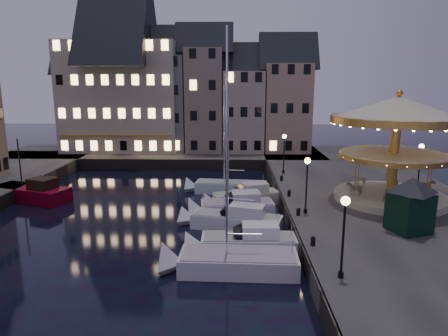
{
  "coord_description": "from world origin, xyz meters",
  "views": [
    {
      "loc": [
        1.88,
        -27.31,
        10.71
      ],
      "look_at": [
        1.0,
        8.0,
        3.2
      ],
      "focal_mm": 32.0,
      "sensor_mm": 36.0,
      "label": 1
    }
  ],
  "objects_px": {
    "bollard_d": "(282,178)",
    "ticket_kiosk": "(411,195)",
    "streetlamp_b": "(307,177)",
    "bollard_a": "(313,240)",
    "bollard_c": "(289,193)",
    "motorboat_f": "(225,187)",
    "carousel": "(396,129)",
    "motorboat_c": "(231,220)",
    "motorboat_b": "(242,243)",
    "motorboat_e": "(243,198)",
    "streetlamp_c": "(284,148)",
    "motorboat_a": "(228,263)",
    "bollard_b": "(298,211)",
    "red_fishing_boat": "(33,193)",
    "streetlamp_d": "(420,160)",
    "streetlamp_a": "(344,225)",
    "motorboat_d": "(232,207)"
  },
  "relations": [
    {
      "from": "bollard_a",
      "to": "bollard_c",
      "type": "distance_m",
      "value": 10.5
    },
    {
      "from": "streetlamp_b",
      "to": "bollard_a",
      "type": "distance_m",
      "value": 6.5
    },
    {
      "from": "streetlamp_a",
      "to": "motorboat_b",
      "type": "xyz_separation_m",
      "value": [
        -4.75,
        5.76,
        -3.38
      ]
    },
    {
      "from": "motorboat_a",
      "to": "motorboat_c",
      "type": "bearing_deg",
      "value": 89.2
    },
    {
      "from": "bollard_d",
      "to": "motorboat_f",
      "type": "height_order",
      "value": "motorboat_f"
    },
    {
      "from": "bollard_d",
      "to": "ticket_kiosk",
      "type": "relative_size",
      "value": 0.14
    },
    {
      "from": "streetlamp_a",
      "to": "motorboat_e",
      "type": "xyz_separation_m",
      "value": [
        -4.51,
        16.1,
        -3.38
      ]
    },
    {
      "from": "bollard_b",
      "to": "motorboat_f",
      "type": "height_order",
      "value": "motorboat_f"
    },
    {
      "from": "bollard_d",
      "to": "motorboat_b",
      "type": "xyz_separation_m",
      "value": [
        -4.15,
        -14.24,
        -0.96
      ]
    },
    {
      "from": "carousel",
      "to": "motorboat_c",
      "type": "bearing_deg",
      "value": -165.41
    },
    {
      "from": "streetlamp_c",
      "to": "motorboat_c",
      "type": "xyz_separation_m",
      "value": [
        -5.5,
        -13.4,
        -3.34
      ]
    },
    {
      "from": "bollard_c",
      "to": "motorboat_c",
      "type": "height_order",
      "value": "motorboat_c"
    },
    {
      "from": "streetlamp_a",
      "to": "bollard_c",
      "type": "xyz_separation_m",
      "value": [
        -0.6,
        14.5,
        -2.41
      ]
    },
    {
      "from": "bollard_c",
      "to": "carousel",
      "type": "relative_size",
      "value": 0.06
    },
    {
      "from": "motorboat_c",
      "to": "carousel",
      "type": "distance_m",
      "value": 14.96
    },
    {
      "from": "streetlamp_b",
      "to": "bollard_d",
      "type": "bearing_deg",
      "value": 93.43
    },
    {
      "from": "bollard_c",
      "to": "motorboat_a",
      "type": "height_order",
      "value": "motorboat_a"
    },
    {
      "from": "ticket_kiosk",
      "to": "motorboat_f",
      "type": "bearing_deg",
      "value": 131.56
    },
    {
      "from": "motorboat_f",
      "to": "ticket_kiosk",
      "type": "xyz_separation_m",
      "value": [
        12.17,
        -13.72,
        3.19
      ]
    },
    {
      "from": "bollard_c",
      "to": "motorboat_a",
      "type": "relative_size",
      "value": 0.04
    },
    {
      "from": "streetlamp_c",
      "to": "motorboat_a",
      "type": "height_order",
      "value": "motorboat_a"
    },
    {
      "from": "bollard_b",
      "to": "motorboat_b",
      "type": "relative_size",
      "value": 0.08
    },
    {
      "from": "streetlamp_c",
      "to": "bollard_a",
      "type": "xyz_separation_m",
      "value": [
        -0.6,
        -19.5,
        -2.41
      ]
    },
    {
      "from": "motorboat_b",
      "to": "motorboat_e",
      "type": "relative_size",
      "value": 1.02
    },
    {
      "from": "motorboat_f",
      "to": "ticket_kiosk",
      "type": "height_order",
      "value": "motorboat_f"
    },
    {
      "from": "bollard_a",
      "to": "motorboat_a",
      "type": "bearing_deg",
      "value": -170.01
    },
    {
      "from": "bollard_d",
      "to": "motorboat_b",
      "type": "distance_m",
      "value": 14.87
    },
    {
      "from": "motorboat_f",
      "to": "ticket_kiosk",
      "type": "bearing_deg",
      "value": -48.44
    },
    {
      "from": "streetlamp_b",
      "to": "bollard_c",
      "type": "bearing_deg",
      "value": 97.59
    },
    {
      "from": "motorboat_d",
      "to": "motorboat_e",
      "type": "height_order",
      "value": "same"
    },
    {
      "from": "bollard_c",
      "to": "bollard_d",
      "type": "xyz_separation_m",
      "value": [
        0.0,
        5.5,
        0.0
      ]
    },
    {
      "from": "streetlamp_b",
      "to": "red_fishing_boat",
      "type": "relative_size",
      "value": 0.53
    },
    {
      "from": "motorboat_f",
      "to": "bollard_c",
      "type": "bearing_deg",
      "value": -45.88
    },
    {
      "from": "streetlamp_c",
      "to": "motorboat_d",
      "type": "bearing_deg",
      "value": -118.16
    },
    {
      "from": "streetlamp_b",
      "to": "ticket_kiosk",
      "type": "bearing_deg",
      "value": -30.2
    },
    {
      "from": "bollard_b",
      "to": "motorboat_b",
      "type": "bearing_deg",
      "value": -137.96
    },
    {
      "from": "streetlamp_d",
      "to": "motorboat_c",
      "type": "xyz_separation_m",
      "value": [
        -16.8,
        -6.9,
        -3.34
      ]
    },
    {
      "from": "streetlamp_b",
      "to": "motorboat_b",
      "type": "height_order",
      "value": "streetlamp_b"
    },
    {
      "from": "streetlamp_d",
      "to": "ticket_kiosk",
      "type": "distance_m",
      "value": 11.76
    },
    {
      "from": "streetlamp_a",
      "to": "motorboat_e",
      "type": "bearing_deg",
      "value": 105.64
    },
    {
      "from": "streetlamp_c",
      "to": "bollard_c",
      "type": "height_order",
      "value": "streetlamp_c"
    },
    {
      "from": "motorboat_b",
      "to": "motorboat_c",
      "type": "xyz_separation_m",
      "value": [
        -0.75,
        4.34,
        0.04
      ]
    },
    {
      "from": "bollard_c",
      "to": "motorboat_e",
      "type": "bearing_deg",
      "value": 157.72
    },
    {
      "from": "bollard_b",
      "to": "carousel",
      "type": "xyz_separation_m",
      "value": [
        8.13,
        3.99,
        5.59
      ]
    },
    {
      "from": "bollard_d",
      "to": "carousel",
      "type": "relative_size",
      "value": 0.06
    },
    {
      "from": "motorboat_b",
      "to": "red_fishing_boat",
      "type": "relative_size",
      "value": 0.9
    },
    {
      "from": "motorboat_a",
      "to": "motorboat_f",
      "type": "height_order",
      "value": "motorboat_a"
    },
    {
      "from": "streetlamp_b",
      "to": "bollard_b",
      "type": "xyz_separation_m",
      "value": [
        -0.6,
        -0.5,
        -2.41
      ]
    },
    {
      "from": "streetlamp_a",
      "to": "motorboat_b",
      "type": "height_order",
      "value": "streetlamp_a"
    },
    {
      "from": "motorboat_d",
      "to": "carousel",
      "type": "distance_m",
      "value": 14.53
    }
  ]
}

